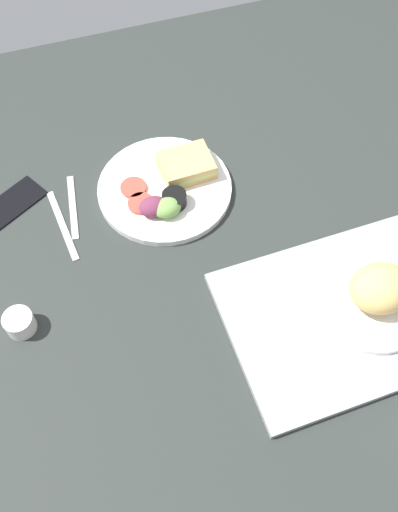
{
  "coord_description": "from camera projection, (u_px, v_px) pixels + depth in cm",
  "views": [
    {
      "loc": [
        19.98,
        57.24,
        95.88
      ],
      "look_at": [
        2.0,
        3.0,
        4.0
      ],
      "focal_mm": 39.14,
      "sensor_mm": 36.0,
      "label": 1
    }
  ],
  "objects": [
    {
      "name": "ground_plane",
      "position": [
        204.0,
        256.0,
        1.15
      ],
      "size": [
        190.0,
        150.0,
        3.0
      ],
      "primitive_type": "cube",
      "color": "#282D2B"
    },
    {
      "name": "serving_tray",
      "position": [
        346.0,
        314.0,
        1.05
      ],
      "size": [
        45.61,
        33.83,
        1.6
      ],
      "primitive_type": "cube",
      "rotation": [
        0.0,
        0.0,
        0.02
      ],
      "color": "#9EA0A3",
      "rests_on": "ground_plane"
    },
    {
      "name": "bread_plate_near",
      "position": [
        377.0,
        294.0,
        1.03
      ],
      "size": [
        20.57,
        20.57,
        9.3
      ],
      "color": "white",
      "rests_on": "serving_tray"
    },
    {
      "name": "plate_with_salad",
      "position": [
        168.0,
        187.0,
        1.2
      ],
      "size": [
        29.06,
        29.06,
        5.4
      ],
      "color": "white",
      "rests_on": "ground_plane"
    },
    {
      "name": "espresso_cup",
      "position": [
        20.0,
        323.0,
        1.03
      ],
      "size": [
        5.6,
        5.6,
        4.0
      ],
      "primitive_type": "cylinder",
      "color": "silver",
      "rests_on": "ground_plane"
    },
    {
      "name": "fork",
      "position": [
        73.0,
        206.0,
        1.19
      ],
      "size": [
        3.61,
        17.04,
        0.5
      ],
      "primitive_type": "cube",
      "rotation": [
        0.0,
        0.0,
        1.44
      ],
      "color": "#B7B7BC",
      "rests_on": "ground_plane"
    },
    {
      "name": "knife",
      "position": [
        62.0,
        225.0,
        1.17
      ],
      "size": [
        3.37,
        19.04,
        0.5
      ],
      "primitive_type": "cube",
      "rotation": [
        0.0,
        0.0,
        1.68
      ],
      "color": "#B7B7BC",
      "rests_on": "ground_plane"
    },
    {
      "name": "cell_phone",
      "position": [
        11.0,
        203.0,
        1.19
      ],
      "size": [
        16.07,
        13.43,
        0.8
      ],
      "primitive_type": "cube",
      "rotation": [
        0.0,
        0.0,
        0.52
      ],
      "color": "black",
      "rests_on": "ground_plane"
    }
  ]
}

